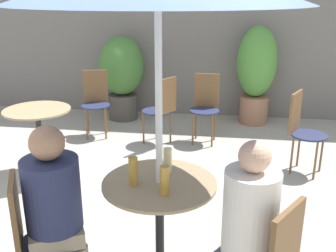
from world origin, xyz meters
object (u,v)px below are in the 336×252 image
bistro_chair_0 (33,232)px  beer_glass_0 (168,160)px  seated_person_0 (56,203)px  seated_person_1 (247,223)px  bistro_chair_2 (96,97)px  beer_glass_1 (133,171)px  cafe_table_near (160,210)px  potted_plant_1 (256,70)px  bistro_chair_5 (206,102)px  potted_plant_0 (122,72)px  cafe_table_far (39,129)px  beer_glass_2 (165,180)px  bistro_chair_4 (162,105)px  bistro_chair_3 (302,125)px

bistro_chair_0 → beer_glass_0: 0.96m
seated_person_0 → seated_person_1: bearing=-120.0°
bistro_chair_2 → beer_glass_1: 3.14m
cafe_table_near → potted_plant_1: size_ratio=0.51×
bistro_chair_0 → bistro_chair_5: 3.27m
potted_plant_1 → bistro_chair_2: bearing=-159.3°
seated_person_1 → potted_plant_0: size_ratio=0.93×
cafe_table_far → beer_glass_2: 2.32m
cafe_table_far → seated_person_1: 2.80m
bistro_chair_5 → bistro_chair_0: bearing=-100.6°
bistro_chair_4 → potted_plant_1: bearing=163.6°
bistro_chair_4 → bistro_chair_5: bearing=145.9°
cafe_table_far → cafe_table_near: bearing=-43.5°
potted_plant_1 → bistro_chair_3: bearing=-77.2°
cafe_table_far → bistro_chair_3: (2.81, 0.49, 0.01)m
bistro_chair_4 → potted_plant_0: (-0.80, 1.06, 0.21)m
cafe_table_far → beer_glass_0: bearing=-39.6°
cafe_table_near → beer_glass_1: bearing=-160.5°
bistro_chair_5 → seated_person_1: (0.38, -3.16, 0.18)m
cafe_table_near → potted_plant_1: 3.79m
seated_person_0 → bistro_chair_2: bearing=-12.5°
bistro_chair_3 → bistro_chair_4: same height
bistro_chair_3 → bistro_chair_4: bearing=96.6°
cafe_table_near → beer_glass_2: size_ratio=4.04×
bistro_chair_3 → seated_person_1: size_ratio=0.75×
cafe_table_far → bistro_chair_5: bearing=37.5°
cafe_table_far → bistro_chair_4: bearing=42.4°
bistro_chair_2 → beer_glass_0: bearing=-76.8°
potted_plant_0 → bistro_chair_2: bearing=-103.4°
cafe_table_far → beer_glass_0: (1.58, -1.31, 0.31)m
cafe_table_near → bistro_chair_0: bistro_chair_0 is taller
seated_person_0 → beer_glass_2: size_ratio=6.49×
seated_person_1 → beer_glass_2: seated_person_1 is taller
cafe_table_near → beer_glass_0: bearing=79.6°
beer_glass_0 → beer_glass_2: beer_glass_2 is taller
potted_plant_0 → seated_person_1: bearing=-66.5°
bistro_chair_4 → seated_person_0: (-0.21, -2.84, 0.18)m
potted_plant_0 → beer_glass_2: bearing=-71.8°
beer_glass_2 → bistro_chair_0: bearing=-165.6°
beer_glass_0 → potted_plant_0: (-1.21, 3.44, -0.09)m
seated_person_1 → beer_glass_2: size_ratio=6.48×
bistro_chair_3 → beer_glass_0: 2.20m
potted_plant_1 → beer_glass_1: bearing=-105.4°
bistro_chair_2 → potted_plant_1: (2.23, 0.84, 0.28)m
bistro_chair_5 → seated_person_0: (-0.76, -3.09, 0.18)m
seated_person_1 → beer_glass_1: 0.78m
bistro_chair_3 → beer_glass_1: 2.49m
seated_person_0 → beer_glass_1: bearing=-87.6°
seated_person_0 → beer_glass_0: bearing=-79.9°
bistro_chair_0 → beer_glass_1: beer_glass_1 is taller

